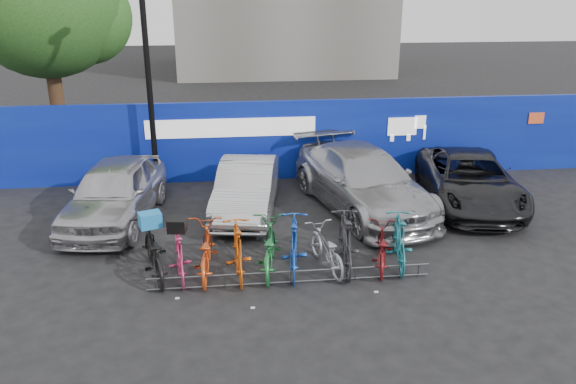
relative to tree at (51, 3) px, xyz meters
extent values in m
plane|color=black|center=(6.77, -10.06, -5.07)|extent=(100.00, 100.00, 0.00)
cube|color=navy|center=(6.77, -4.06, -3.87)|extent=(22.00, 0.15, 2.40)
cube|color=white|center=(5.77, -4.16, -3.42)|extent=(5.00, 0.02, 0.55)
cube|color=white|center=(10.97, -4.16, -3.52)|extent=(1.20, 0.02, 0.90)
cube|color=#E75628|center=(15.27, -4.16, -3.37)|extent=(0.50, 0.02, 0.35)
cylinder|color=#382314|center=(-0.23, -0.06, -3.07)|extent=(0.50, 0.50, 4.00)
sphere|color=#214716|center=(0.97, 0.24, -0.47)|extent=(3.20, 3.20, 3.20)
cylinder|color=black|center=(3.57, -4.66, -2.07)|extent=(0.16, 0.16, 6.00)
cylinder|color=#595B60|center=(6.77, -10.66, -4.79)|extent=(5.60, 0.03, 0.03)
cylinder|color=#595B60|center=(6.77, -10.66, -5.02)|extent=(5.60, 0.03, 0.03)
cylinder|color=#595B60|center=(4.17, -10.66, -4.93)|extent=(0.03, 0.03, 0.28)
cylinder|color=#595B60|center=(5.47, -10.66, -4.93)|extent=(0.03, 0.03, 0.28)
cylinder|color=#595B60|center=(6.77, -10.66, -4.93)|extent=(0.03, 0.03, 0.28)
cylinder|color=#595B60|center=(8.07, -10.66, -4.93)|extent=(0.03, 0.03, 0.28)
cylinder|color=#595B60|center=(9.37, -10.66, -4.93)|extent=(0.03, 0.03, 0.28)
imported|color=#ACABB0|center=(2.81, -6.96, -4.30)|extent=(2.42, 4.70, 1.53)
imported|color=#A9AAAE|center=(6.09, -6.73, -4.40)|extent=(2.04, 4.21, 1.33)
imported|color=#9D9DA2|center=(9.12, -6.82, -4.28)|extent=(3.43, 5.79, 1.57)
imported|color=black|center=(12.06, -6.80, -4.39)|extent=(3.10, 5.23, 1.36)
imported|color=black|center=(4.06, -9.97, -4.53)|extent=(1.21, 2.15, 1.07)
imported|color=#CA3668|center=(4.59, -10.10, -4.57)|extent=(0.71, 1.72, 1.01)
imported|color=#C94416|center=(5.10, -10.02, -4.55)|extent=(0.74, 1.99, 1.03)
imported|color=#CA5210|center=(5.76, -10.16, -4.51)|extent=(0.61, 1.89, 1.13)
imported|color=#207C38|center=(6.39, -10.00, -4.55)|extent=(0.92, 2.04, 1.03)
imported|color=#1641A3|center=(6.91, -10.10, -4.48)|extent=(0.80, 2.01, 1.18)
imported|color=#A0A4A7|center=(7.57, -10.07, -4.62)|extent=(0.95, 1.80, 0.90)
imported|color=#28272A|center=(7.98, -10.08, -4.48)|extent=(0.74, 2.01, 1.18)
imported|color=maroon|center=(8.73, -10.14, -4.62)|extent=(1.01, 1.80, 0.90)
imported|color=#196A73|center=(9.12, -10.08, -4.51)|extent=(0.84, 1.91, 1.11)
cube|color=#1C71BA|center=(4.06, -9.97, -3.85)|extent=(0.50, 0.44, 0.30)
cube|color=black|center=(4.59, -10.10, -3.93)|extent=(0.40, 0.37, 0.26)
camera|label=1|loc=(5.60, -20.40, 0.45)|focal=35.00mm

